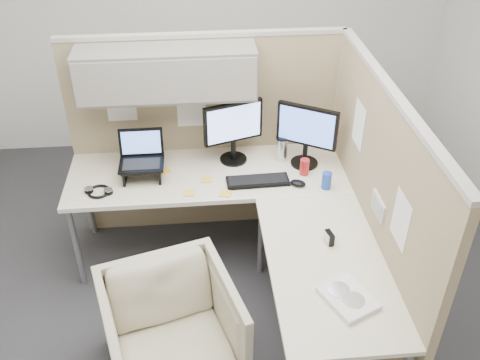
{
  "coord_description": "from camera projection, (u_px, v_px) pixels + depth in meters",
  "views": [
    {
      "loc": [
        -0.17,
        -2.65,
        2.87
      ],
      "look_at": [
        0.1,
        0.25,
        0.85
      ],
      "focal_mm": 40.0,
      "sensor_mm": 36.0,
      "label": 1
    }
  ],
  "objects": [
    {
      "name": "soda_can_green",
      "position": [
        327.0,
        181.0,
        3.64
      ],
      "size": [
        0.07,
        0.07,
        0.12
      ],
      "primitive_type": "cylinder",
      "color": "#1E3FA5",
      "rests_on": "desk"
    },
    {
      "name": "desk",
      "position": [
        245.0,
        211.0,
        3.53
      ],
      "size": [
        2.0,
        1.98,
        0.73
      ],
      "color": "beige",
      "rests_on": "ground"
    },
    {
      "name": "desk_clock",
      "position": [
        329.0,
        238.0,
        3.18
      ],
      "size": [
        0.05,
        0.08,
        0.08
      ],
      "rotation": [
        0.0,
        0.0,
        -1.35
      ],
      "color": "black",
      "rests_on": "desk"
    },
    {
      "name": "paper_stack",
      "position": [
        348.0,
        298.0,
        2.82
      ],
      "size": [
        0.32,
        0.35,
        0.03
      ],
      "rotation": [
        0.0,
        0.0,
        0.44
      ],
      "color": "white",
      "rests_on": "desk"
    },
    {
      "name": "travel_mug",
      "position": [
        282.0,
        148.0,
        3.92
      ],
      "size": [
        0.09,
        0.09,
        0.19
      ],
      "color": "silver",
      "rests_on": "desk"
    },
    {
      "name": "ground",
      "position": [
        229.0,
        298.0,
        3.81
      ],
      "size": [
        4.5,
        4.5,
        0.0
      ],
      "primitive_type": "plane",
      "color": "#2D2D31",
      "rests_on": "ground"
    },
    {
      "name": "sticky_note_d",
      "position": [
        207.0,
        180.0,
        3.74
      ],
      "size": [
        0.08,
        0.08,
        0.01
      ],
      "primitive_type": "cube",
      "rotation": [
        0.0,
        0.0,
        -0.04
      ],
      "color": "gold",
      "rests_on": "desk"
    },
    {
      "name": "keyboard",
      "position": [
        258.0,
        181.0,
        3.72
      ],
      "size": [
        0.44,
        0.16,
        0.02
      ],
      "primitive_type": "cube",
      "rotation": [
        0.0,
        0.0,
        0.03
      ],
      "color": "black",
      "rests_on": "desk"
    },
    {
      "name": "office_chair",
      "position": [
        172.0,
        328.0,
        3.12
      ],
      "size": [
        0.9,
        0.87,
        0.76
      ],
      "primitive_type": "imported",
      "rotation": [
        0.0,
        0.0,
        0.28
      ],
      "color": "#BFB398",
      "rests_on": "ground"
    },
    {
      "name": "laptop_station",
      "position": [
        142.0,
        161.0,
        3.72
      ],
      "size": [
        0.31,
        0.26,
        0.32
      ],
      "color": "black",
      "rests_on": "desk"
    },
    {
      "name": "mouse",
      "position": [
        298.0,
        183.0,
        3.68
      ],
      "size": [
        0.13,
        0.11,
        0.04
      ],
      "primitive_type": "ellipsoid",
      "rotation": [
        0.0,
        0.0,
        -0.43
      ],
      "color": "black",
      "rests_on": "desk"
    },
    {
      "name": "sticky_note_a",
      "position": [
        189.0,
        193.0,
        3.62
      ],
      "size": [
        0.08,
        0.08,
        0.01
      ],
      "primitive_type": "cube",
      "rotation": [
        0.0,
        0.0,
        -0.04
      ],
      "color": "gold",
      "rests_on": "desk"
    },
    {
      "name": "partition_right",
      "position": [
        371.0,
        206.0,
        3.36
      ],
      "size": [
        0.07,
        2.03,
        1.63
      ],
      "color": "#9D8967",
      "rests_on": "ground"
    },
    {
      "name": "partition_back",
      "position": [
        189.0,
        109.0,
        3.85
      ],
      "size": [
        2.0,
        0.36,
        1.63
      ],
      "color": "#9D8967",
      "rests_on": "ground"
    },
    {
      "name": "monitor_left",
      "position": [
        233.0,
        128.0,
        3.81
      ],
      "size": [
        0.43,
        0.2,
        0.47
      ],
      "rotation": [
        0.0,
        0.0,
        0.32
      ],
      "color": "black",
      "rests_on": "desk"
    },
    {
      "name": "soda_can_silver",
      "position": [
        304.0,
        167.0,
        3.78
      ],
      "size": [
        0.07,
        0.07,
        0.12
      ],
      "primitive_type": "cylinder",
      "color": "#B21E1E",
      "rests_on": "desk"
    },
    {
      "name": "monitor_right",
      "position": [
        307.0,
        131.0,
        3.76
      ],
      "size": [
        0.4,
        0.25,
        0.47
      ],
      "rotation": [
        0.0,
        0.0,
        -0.54
      ],
      "color": "black",
      "rests_on": "desk"
    },
    {
      "name": "sticky_note_c",
      "position": [
        164.0,
        171.0,
        3.84
      ],
      "size": [
        0.1,
        0.1,
        0.01
      ],
      "primitive_type": "cube",
      "rotation": [
        0.0,
        0.0,
        0.4
      ],
      "color": "gold",
      "rests_on": "desk"
    },
    {
      "name": "headphones",
      "position": [
        99.0,
        191.0,
        3.62
      ],
      "size": [
        0.19,
        0.18,
        0.03
      ],
      "rotation": [
        0.0,
        0.0,
        -0.21
      ],
      "color": "black",
      "rests_on": "desk"
    },
    {
      "name": "sticky_note_b",
      "position": [
        226.0,
        193.0,
        3.61
      ],
      "size": [
        0.09,
        0.09,
        0.01
      ],
      "primitive_type": "cube",
      "rotation": [
        0.0,
        0.0,
        -0.29
      ],
      "color": "gold",
      "rests_on": "desk"
    }
  ]
}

